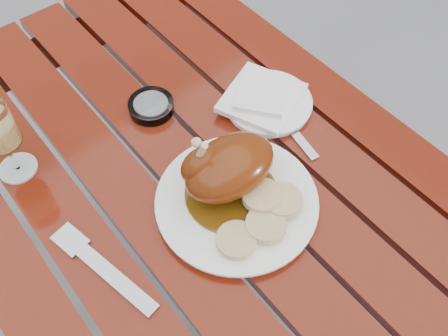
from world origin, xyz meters
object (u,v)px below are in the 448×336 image
Objects in this scene: table at (197,256)px; side_plate at (268,103)px; dinner_plate at (237,202)px; wine_glass at (2,141)px; ashtray at (151,106)px.

side_plate is at bearing 5.96° from table.
wine_glass is (-0.27, 0.32, 0.07)m from dinner_plate.
ashtray is (-0.19, 0.14, 0.00)m from side_plate.
table is 0.42m from ashtray.
ashtray is (0.28, -0.03, -0.07)m from wine_glass.
wine_glass is at bearing 141.29° from table.
wine_glass is 1.84× the size of ashtray.
table is 13.11× the size of ashtray.
table is 7.14× the size of wine_glass.
table is at bearing -38.71° from wine_glass.
ashtray is at bearing 79.73° from table.
dinner_plate is 0.28m from ashtray.
ashtray is at bearing 87.85° from dinner_plate.
side_plate reaches higher than table.
side_plate is at bearing -20.41° from wine_glass.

